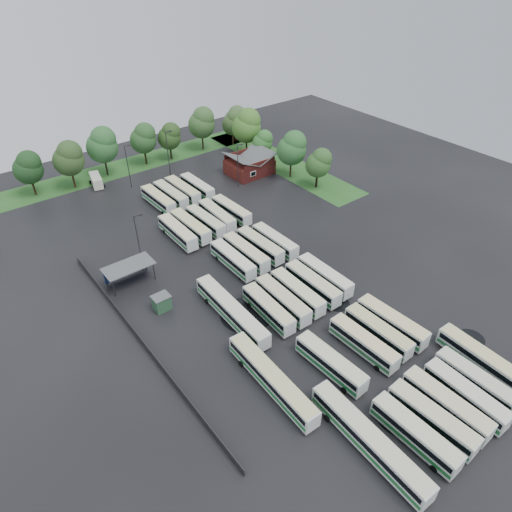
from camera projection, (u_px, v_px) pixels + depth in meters
ground at (293, 309)px, 71.88m from camera, size 160.00×160.00×0.00m
brick_building at (250, 166)px, 109.99m from camera, size 10.07×8.60×5.39m
wash_shed at (128, 267)px, 75.61m from camera, size 8.20×4.20×3.58m
utility_hut at (162, 302)px, 71.08m from camera, size 2.70×2.20×2.62m
grass_strip_north at (127, 166)px, 114.20m from camera, size 80.00×10.00×0.01m
grass_strip_east at (281, 163)px, 116.08m from camera, size 10.00×50.00×0.01m
west_fence at (141, 340)px, 65.59m from camera, size 0.10×50.00×1.20m
bus_r0c0 at (415, 433)px, 52.34m from camera, size 2.51×11.14×3.09m
bus_r0c1 at (432, 418)px, 53.92m from camera, size 2.87×11.24×3.10m
bus_r0c2 at (446, 405)px, 55.46m from camera, size 2.57×11.33×3.14m
bus_r0c3 at (465, 395)px, 56.66m from camera, size 2.65×11.07×3.06m
bus_r0c4 at (475, 380)px, 58.52m from camera, size 2.31×10.70×2.98m
bus_r1c0 at (331, 363)px, 60.80m from camera, size 2.79×11.11×3.07m
bus_r1c2 at (364, 343)px, 63.71m from camera, size 2.56×10.96×3.04m
bus_r1c3 at (378, 332)px, 65.52m from camera, size 2.43×10.87×3.02m
bus_r1c4 at (392, 322)px, 66.98m from camera, size 2.86×11.35×3.13m
bus_r2c0 at (268, 309)px, 69.41m from camera, size 2.83×10.90×3.01m
bus_r2c1 at (283, 300)px, 70.92m from camera, size 2.74×11.28×3.12m
bus_r2c2 at (297, 292)px, 72.50m from camera, size 2.65×11.05×3.06m
bus_r2c3 at (313, 284)px, 74.18m from camera, size 2.47×11.11×3.09m
bus_r2c4 at (325, 276)px, 75.88m from camera, size 2.39×11.02×3.07m
bus_r3c1 at (233, 260)px, 79.58m from camera, size 2.42×10.90×3.03m
bus_r3c2 at (246, 252)px, 81.29m from camera, size 2.42×11.14×3.10m
bus_r3c3 at (260, 245)px, 83.10m from camera, size 2.65×11.01×3.05m
bus_r3c4 at (275, 241)px, 84.35m from camera, size 2.41×10.74×2.98m
bus_r4c0 at (178, 232)px, 86.65m from camera, size 2.49×11.24×3.12m
bus_r4c1 at (190, 226)px, 88.33m from camera, size 2.66×11.33×3.14m
bus_r4c2 at (206, 221)px, 89.96m from camera, size 2.62×10.85×3.00m
bus_r4c3 at (217, 215)px, 91.73m from camera, size 2.77×11.05×3.05m
bus_r4c4 at (231, 210)px, 93.47m from camera, size 2.63×10.76×2.98m
bus_r5c1 at (158, 200)px, 97.00m from camera, size 2.61×11.05×3.06m
bus_r5c2 at (171, 195)px, 98.77m from camera, size 2.68×11.08×3.07m
bus_r5c3 at (183, 190)px, 100.32m from camera, size 2.67×11.31×3.13m
bus_r5c4 at (197, 187)px, 101.86m from camera, size 2.47×10.85×3.01m
artic_bus_west_a at (369, 440)px, 51.65m from camera, size 3.04×16.85×3.11m
artic_bus_west_b at (232, 311)px, 68.91m from camera, size 2.87×16.83×3.11m
artic_bus_west_c at (272, 379)px, 58.67m from camera, size 2.89×16.41×3.03m
artic_bus_east at (495, 369)px, 60.01m from camera, size 2.96×16.48×3.04m
minibus at (96, 180)px, 105.00m from camera, size 3.30×6.11×2.53m
tree_north_0 at (28, 167)px, 98.36m from camera, size 6.27×6.27×10.39m
tree_north_1 at (69, 158)px, 100.86m from camera, size 6.79×6.79×11.24m
tree_north_2 at (103, 144)px, 105.82m from camera, size 7.26×7.26×12.02m
tree_north_3 at (144, 138)px, 111.50m from camera, size 6.40×6.40×10.60m
tree_north_4 at (170, 136)px, 114.25m from camera, size 5.79×5.79×9.60m
tree_north_5 at (202, 122)px, 118.65m from camera, size 6.93×6.93×11.47m
tree_north_6 at (236, 118)px, 124.25m from camera, size 5.93×5.93×9.83m
tree_east_0 at (319, 163)px, 101.71m from camera, size 5.71×5.67×9.39m
tree_east_1 at (292, 148)px, 105.33m from camera, size 6.87×6.87×11.38m
tree_east_2 at (263, 142)px, 113.32m from camera, size 5.05×5.05×8.37m
tree_east_3 at (247, 125)px, 115.44m from camera, size 7.42×7.42×12.29m
tree_east_4 at (233, 123)px, 122.37m from camera, size 5.68×5.67×9.39m
lamp_post_ne at (238, 163)px, 101.75m from camera, size 1.58×0.31×10.29m
lamp_post_nw at (139, 239)px, 76.43m from camera, size 1.68×0.33×10.94m
lamp_post_back_w at (128, 163)px, 101.92m from camera, size 1.55×0.30×10.04m
lamp_post_back_e at (168, 150)px, 106.52m from camera, size 1.68×0.33×10.92m
puddle_0 at (400, 416)px, 56.20m from camera, size 6.06×6.06×0.01m
puddle_1 at (449, 395)px, 58.68m from camera, size 3.21×3.21×0.01m
puddle_2 at (246, 315)px, 70.76m from camera, size 8.23×8.23×0.01m
puddle_3 at (337, 303)px, 72.84m from camera, size 3.94×3.94×0.01m
puddle_4 at (471, 338)px, 66.69m from camera, size 3.95×3.95×0.01m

